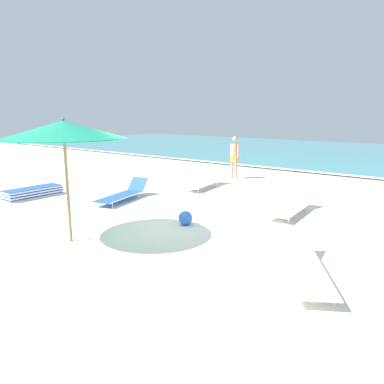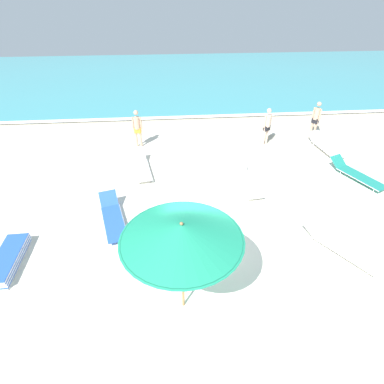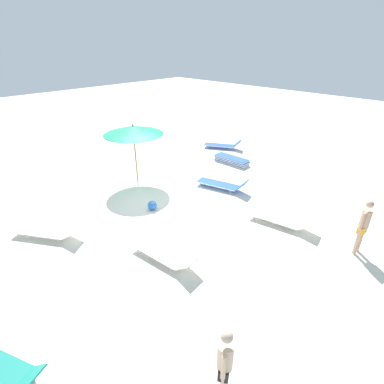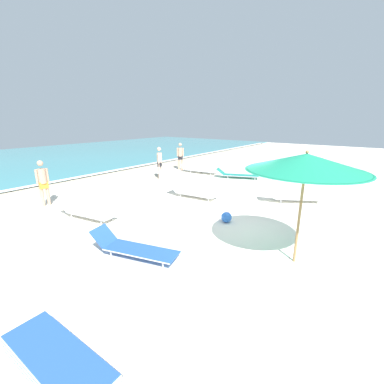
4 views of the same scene
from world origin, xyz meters
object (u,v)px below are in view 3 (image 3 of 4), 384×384
Objects in this scene: sun_lounger_beside_umbrella at (48,231)px; sun_lounger_mid_beach_pair_b at (223,145)px; sun_lounger_mid_beach_solo at (165,255)px; beachgoer_wading_adult at (364,224)px; sun_lounger_near_water_left at (282,219)px; beach_ball at (152,205)px; lounger_stack at (232,160)px; beach_umbrella at (133,130)px; sun_lounger_mid_beach_pair_a at (223,184)px; beachgoer_strolling_adult at (225,363)px.

sun_lounger_mid_beach_pair_b reaches higher than sun_lounger_beside_umbrella.
beachgoer_wading_adult is at bearing 131.98° from sun_lounger_mid_beach_solo.
beachgoer_wading_adult is (-0.23, 2.38, 0.79)m from sun_lounger_near_water_left.
sun_lounger_mid_beach_solo reaches higher than beach_ball.
lounger_stack is at bearing 72.97° from beachgoer_wading_adult.
sun_lounger_near_water_left is 8.18m from sun_lounger_mid_beach_pair_b.
beach_umbrella is 6.09m from sun_lounger_mid_beach_solo.
beach_ball is at bearing 5.95° from lounger_stack.
sun_lounger_beside_umbrella is 0.99× the size of sun_lounger_mid_beach_pair_a.
sun_lounger_mid_beach_solo is at bearing 61.45° from beach_umbrella.
sun_lounger_near_water_left is at bearing 121.50° from beach_ball.
sun_lounger_near_water_left is at bearing -10.54° from beachgoer_strolling_adult.
beach_umbrella is 4.40m from sun_lounger_mid_beach_pair_a.
sun_lounger_mid_beach_solo is 5.80m from beachgoer_wading_adult.
beach_ball is at bearing 119.62° from beachgoer_wading_adult.
sun_lounger_near_water_left reaches higher than beach_ball.
sun_lounger_mid_beach_solo is (4.05, -1.46, 0.00)m from sun_lounger_near_water_left.
sun_lounger_beside_umbrella is at bearing 16.86° from beach_umbrella.
lounger_stack is 5.84m from sun_lounger_near_water_left.
sun_lounger_mid_beach_pair_b is 1.22× the size of beachgoer_wading_adult.
beach_ball is at bearing -29.19° from sun_lounger_mid_beach_pair_a.
sun_lounger_mid_beach_solo is 1.26× the size of beachgoer_strolling_adult.
sun_lounger_mid_beach_solo reaches higher than lounger_stack.
sun_lounger_beside_umbrella is 1.06× the size of sun_lounger_mid_beach_pair_b.
sun_lounger_mid_beach_pair_a is 5.31m from sun_lounger_mid_beach_pair_b.
beach_ball is (7.35, 2.54, -0.04)m from sun_lounger_mid_beach_pair_b.
sun_lounger_mid_beach_pair_b is at bearing -179.21° from beach_umbrella.
beach_umbrella is at bearing 31.89° from beachgoer_strolling_adult.
sun_lounger_mid_beach_solo reaches higher than sun_lounger_beside_umbrella.
sun_lounger_beside_umbrella reaches higher than lounger_stack.
lounger_stack is 0.83× the size of sun_lounger_near_water_left.
beachgoer_strolling_adult is at bearing 58.28° from sun_lounger_beside_umbrella.
beachgoer_strolling_adult reaches higher than sun_lounger_mid_beach_solo.
sun_lounger_mid_beach_pair_b is 1.22× the size of beachgoer_strolling_adult.
sun_lounger_mid_beach_pair_b reaches higher than sun_lounger_mid_beach_solo.
sun_lounger_near_water_left is at bearing 102.31° from beachgoer_wading_adult.
beachgoer_strolling_adult reaches higher than sun_lounger_mid_beach_pair_b.
sun_lounger_mid_beach_pair_b is (-4.14, -3.33, 0.00)m from sun_lounger_mid_beach_pair_a.
sun_lounger_mid_beach_pair_a is at bearing 91.51° from beachgoer_wading_adult.
beach_ball reaches higher than lounger_stack.
beach_umbrella is at bearing -114.92° from beach_ball.
sun_lounger_mid_beach_pair_a is 8.49m from beachgoer_strolling_adult.
beach_ball is at bearing 65.08° from beach_umbrella.
beach_umbrella is 9.08m from beachgoer_wading_adult.
lounger_stack is at bearing 145.52° from sun_lounger_beside_umbrella.
sun_lounger_beside_umbrella is at bearing -17.02° from beach_ball.
sun_lounger_mid_beach_pair_a is 1.07× the size of sun_lounger_mid_beach_pair_b.
beachgoer_strolling_adult is at bearing -175.80° from beachgoer_wading_adult.
sun_lounger_near_water_left is 4.71m from beach_ball.
lounger_stack is 3.05m from sun_lounger_mid_beach_pair_a.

